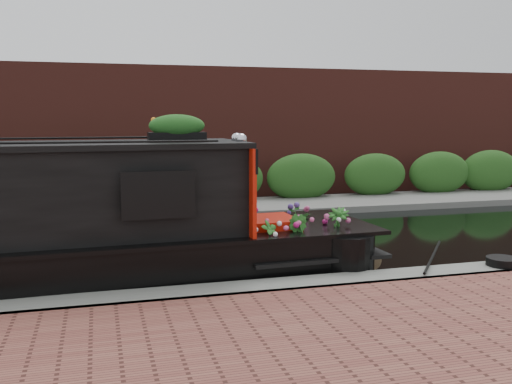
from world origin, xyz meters
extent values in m
plane|color=black|center=(0.00, 0.00, 0.00)|extent=(80.00, 80.00, 0.00)
cube|color=slate|center=(0.00, -3.30, 0.00)|extent=(40.00, 0.60, 0.50)
cube|color=slate|center=(0.00, 4.20, 0.00)|extent=(40.00, 2.40, 0.34)
cube|color=#234F1A|center=(0.00, 5.10, 0.00)|extent=(40.00, 1.10, 2.80)
cube|color=#5A251E|center=(0.00, 7.20, 0.00)|extent=(40.00, 1.00, 8.00)
cube|color=#B91707|center=(0.80, -2.03, 1.39)|extent=(0.12, 1.71, 1.32)
cube|color=black|center=(-0.50, -2.89, 1.46)|extent=(0.88, 0.06, 0.54)
cube|color=#B91707|center=(1.30, -2.03, 0.68)|extent=(0.81, 0.91, 0.49)
sphere|color=silver|center=(0.81, -2.16, 2.15)|extent=(0.18, 0.18, 0.18)
sphere|color=silver|center=(0.81, -1.89, 2.15)|extent=(0.18, 0.18, 0.18)
cube|color=black|center=(-0.12, -2.03, 2.19)|extent=(0.85, 0.25, 0.14)
ellipsoid|color=orange|center=(-0.12, -2.03, 2.38)|extent=(0.92, 0.24, 0.23)
imported|color=#245F1F|center=(1.11, -2.63, 0.72)|extent=(0.35, 0.31, 0.56)
imported|color=#245F1F|center=(1.58, -2.58, 0.74)|extent=(0.42, 0.43, 0.60)
imported|color=#245F1F|center=(2.03, -1.48, 0.70)|extent=(0.53, 0.48, 0.52)
imported|color=#245F1F|center=(2.31, -2.31, 0.76)|extent=(0.50, 0.50, 0.64)
imported|color=#245F1F|center=(1.17, -1.28, 0.74)|extent=(0.25, 0.34, 0.60)
cylinder|color=brown|center=(2.99, -2.03, 0.16)|extent=(0.32, 0.36, 0.32)
cylinder|color=black|center=(4.60, -3.29, 0.31)|extent=(0.48, 0.48, 0.12)
camera|label=1|loc=(-1.25, -10.39, 2.48)|focal=40.00mm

